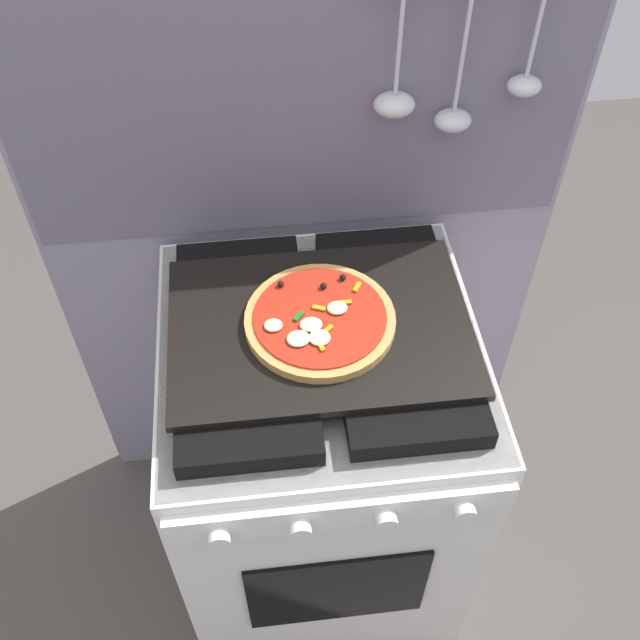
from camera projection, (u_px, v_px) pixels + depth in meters
ground_plane at (320, 544)px, 2.01m from camera, size 4.00×4.00×0.00m
kitchen_backsplash at (304, 248)px, 1.64m from camera, size 1.10×0.09×1.55m
stove at (320, 459)px, 1.67m from camera, size 0.60×0.64×0.90m
baking_tray at (320, 327)px, 1.33m from camera, size 0.54×0.38×0.02m
pizza_left at (322, 320)px, 1.31m from camera, size 0.27×0.27×0.03m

